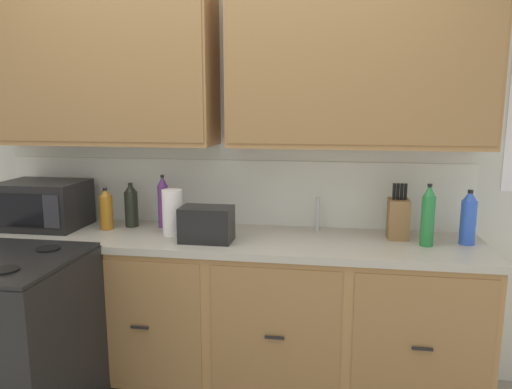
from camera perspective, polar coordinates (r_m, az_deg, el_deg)
wall_unit at (r=2.83m, az=-3.68°, el=10.75°), size 4.09×0.40×2.47m
counter_run at (r=2.88m, az=-4.32°, el=-13.52°), size 2.92×0.64×0.92m
stove_range at (r=2.74m, az=-27.94°, el=-16.07°), size 0.76×0.68×0.95m
microwave at (r=3.16m, az=-23.99°, el=-1.09°), size 0.48×0.37×0.28m
toaster at (r=2.61m, az=-5.90°, el=-3.52°), size 0.28×0.18×0.19m
knife_block at (r=2.76m, az=16.57°, el=-2.69°), size 0.11×0.14×0.31m
sink_faucet at (r=2.84m, az=7.34°, el=-2.31°), size 0.02×0.02×0.20m
paper_towel_roll at (r=2.76m, az=-9.91°, el=-2.10°), size 0.12×0.12×0.26m
bottle_amber at (r=2.98m, az=-17.43°, el=-1.68°), size 0.08×0.08×0.25m
bottle_dark at (r=3.01m, az=-14.65°, el=-1.25°), size 0.08×0.08×0.27m
bottle_blue at (r=2.77m, az=23.98°, el=-2.57°), size 0.08×0.08×0.29m
bottle_green at (r=2.65m, az=19.80°, el=-2.42°), size 0.07×0.07×0.33m
bottle_violet at (r=2.94m, az=-11.02°, el=-0.87°), size 0.06×0.06×0.32m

